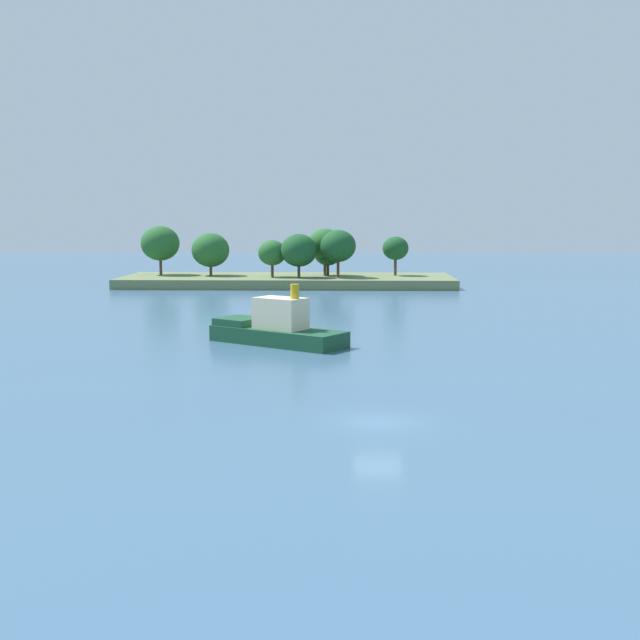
# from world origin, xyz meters

# --- Properties ---
(ground_plane) EXTENTS (400.00, 400.00, 0.00)m
(ground_plane) POSITION_xyz_m (0.00, 0.00, 0.00)
(ground_plane) COLOR #3D607F
(treeline_island) EXTENTS (51.13, 17.61, 9.23)m
(treeline_island) POSITION_xyz_m (-11.90, 84.29, 3.01)
(treeline_island) COLOR #66754C
(treeline_island) RESTS_ON ground
(small_motorboat) EXTENTS (3.24, 5.26, 1.01)m
(small_motorboat) POSITION_xyz_m (-8.69, 34.94, 0.28)
(small_motorboat) COLOR maroon
(small_motorboat) RESTS_ON ground
(tugboat) EXTENTS (12.11, 9.87, 5.13)m
(tugboat) POSITION_xyz_m (-7.52, 25.60, 1.32)
(tugboat) COLOR #19472D
(tugboat) RESTS_ON ground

